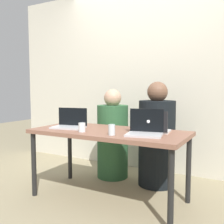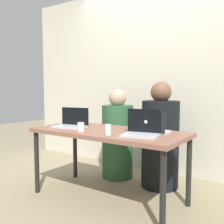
# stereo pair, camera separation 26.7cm
# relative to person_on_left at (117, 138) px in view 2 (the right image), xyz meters

# --- Properties ---
(ground_plane) EXTENTS (12.00, 12.00, 0.00)m
(ground_plane) POSITION_rel_person_on_left_xyz_m (0.29, -0.62, -0.50)
(ground_plane) COLOR gray
(back_wall) EXTENTS (4.50, 0.10, 2.55)m
(back_wall) POSITION_rel_person_on_left_xyz_m (0.29, 0.56, 0.78)
(back_wall) COLOR beige
(back_wall) RESTS_ON ground
(desk) EXTENTS (1.57, 0.71, 0.71)m
(desk) POSITION_rel_person_on_left_xyz_m (0.29, -0.62, 0.15)
(desk) COLOR #875947
(desk) RESTS_ON ground
(person_on_left) EXTENTS (0.48, 0.48, 1.12)m
(person_on_left) POSITION_rel_person_on_left_xyz_m (0.00, 0.00, 0.00)
(person_on_left) COLOR #2D5C35
(person_on_left) RESTS_ON ground
(person_on_right) EXTENTS (0.46, 0.46, 1.21)m
(person_on_right) POSITION_rel_person_on_left_xyz_m (0.59, 0.00, 0.04)
(person_on_right) COLOR black
(person_on_right) RESTS_ON ground
(laptop_front_left) EXTENTS (0.37, 0.27, 0.21)m
(laptop_front_left) POSITION_rel_person_on_left_xyz_m (-0.16, -0.67, 0.26)
(laptop_front_left) COLOR silver
(laptop_front_left) RESTS_ON desk
(laptop_front_right) EXTENTS (0.36, 0.30, 0.23)m
(laptop_front_right) POSITION_rel_person_on_left_xyz_m (0.71, -0.68, 0.26)
(laptop_front_right) COLOR silver
(laptop_front_right) RESTS_ON desk
(laptop_back_right) EXTENTS (0.37, 0.26, 0.21)m
(laptop_back_right) POSITION_rel_person_on_left_xyz_m (0.70, -0.52, 0.26)
(laptop_back_right) COLOR silver
(laptop_back_right) RESTS_ON desk
(water_glass_left) EXTENTS (0.07, 0.07, 0.09)m
(water_glass_left) POSITION_rel_person_on_left_xyz_m (0.11, -0.82, 0.25)
(water_glass_left) COLOR white
(water_glass_left) RESTS_ON desk
(water_glass_right) EXTENTS (0.06, 0.06, 0.10)m
(water_glass_right) POSITION_rel_person_on_left_xyz_m (0.45, -0.84, 0.26)
(water_glass_right) COLOR silver
(water_glass_right) RESTS_ON desk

